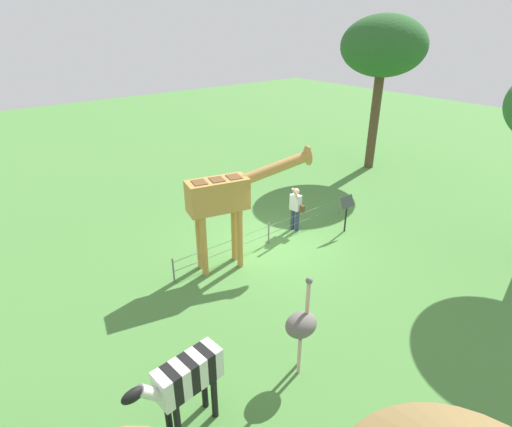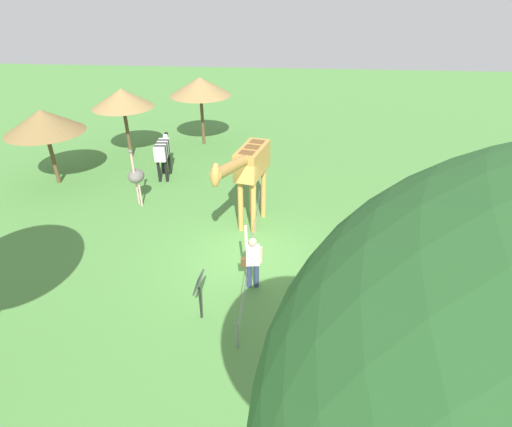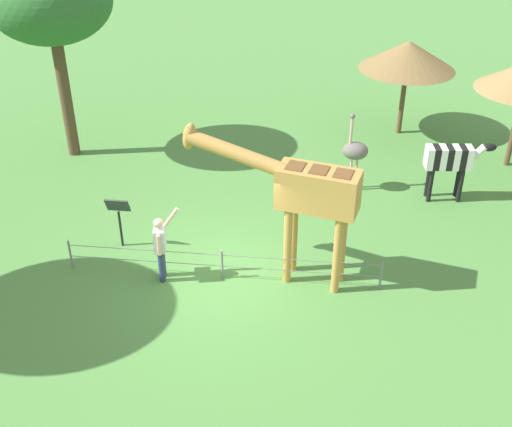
# 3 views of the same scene
# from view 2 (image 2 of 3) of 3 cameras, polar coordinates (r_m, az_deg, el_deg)

# --- Properties ---
(ground_plane) EXTENTS (60.00, 60.00, 0.00)m
(ground_plane) POSITION_cam_2_polar(r_m,az_deg,el_deg) (12.47, -1.02, -6.15)
(ground_plane) COLOR #4C843D
(giraffe) EXTENTS (3.93, 1.39, 3.42)m
(giraffe) POSITION_cam_2_polar(r_m,az_deg,el_deg) (12.83, -1.03, 6.44)
(giraffe) COLOR #BC8942
(giraffe) RESTS_ON ground_plane
(visitor) EXTENTS (0.58, 0.58, 1.75)m
(visitor) POSITION_cam_2_polar(r_m,az_deg,el_deg) (10.86, -0.53, -6.51)
(visitor) COLOR navy
(visitor) RESTS_ON ground_plane
(zebra) EXTENTS (1.82, 0.55, 1.66)m
(zebra) POSITION_cam_2_polar(r_m,az_deg,el_deg) (17.45, -12.96, 8.53)
(zebra) COLOR black
(zebra) RESTS_ON ground_plane
(ostrich) EXTENTS (0.70, 0.56, 2.25)m
(ostrich) POSITION_cam_2_polar(r_m,az_deg,el_deg) (15.36, -16.47, 5.05)
(ostrich) COLOR #CC9E93
(ostrich) RESTS_ON ground_plane
(shade_hut_near) EXTENTS (2.74, 2.74, 3.18)m
(shade_hut_near) POSITION_cam_2_polar(r_m,az_deg,el_deg) (19.67, -18.30, 15.11)
(shade_hut_near) COLOR brown
(shade_hut_near) RESTS_ON ground_plane
(shade_hut_far) EXTENTS (2.96, 2.96, 3.32)m
(shade_hut_far) POSITION_cam_2_polar(r_m,az_deg,el_deg) (20.52, -7.84, 17.25)
(shade_hut_far) COLOR brown
(shade_hut_far) RESTS_ON ground_plane
(shade_hut_aside) EXTENTS (3.01, 3.01, 3.06)m
(shade_hut_aside) POSITION_cam_2_polar(r_m,az_deg,el_deg) (18.01, -27.73, 11.39)
(shade_hut_aside) COLOR brown
(shade_hut_aside) RESTS_ON ground_plane
(info_sign) EXTENTS (0.56, 0.21, 1.32)m
(info_sign) POSITION_cam_2_polar(r_m,az_deg,el_deg) (9.99, -8.00, -10.33)
(info_sign) COLOR black
(info_sign) RESTS_ON ground_plane
(wire_fence) EXTENTS (7.05, 0.05, 0.75)m
(wire_fence) POSITION_cam_2_polar(r_m,az_deg,el_deg) (12.23, -0.59, -4.65)
(wire_fence) COLOR slate
(wire_fence) RESTS_ON ground_plane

